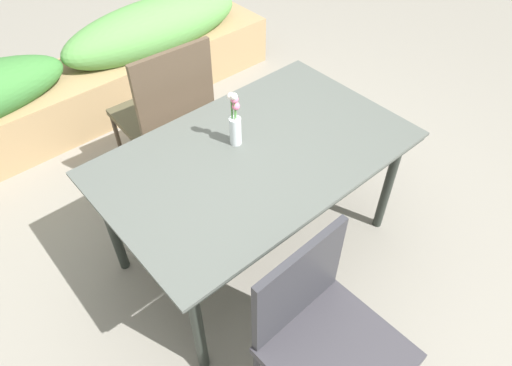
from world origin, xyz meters
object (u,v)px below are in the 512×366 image
object	(u,v)px
chair_far_side	(167,111)
dining_table	(256,161)
planter_box	(71,83)
chair_near_left	(323,332)
flower_vase	(235,121)

from	to	relation	value
chair_far_side	dining_table	bearing A→B (deg)	-85.21
chair_far_side	planter_box	world-z (taller)	chair_far_side
chair_near_left	planter_box	bearing A→B (deg)	-94.28
chair_near_left	planter_box	distance (m)	2.57
chair_near_left	planter_box	xyz separation A→B (m)	(0.12, 2.56, -0.18)
chair_far_side	chair_near_left	xyz separation A→B (m)	(-0.31, -1.54, -0.04)
flower_vase	dining_table	bearing A→B (deg)	-74.78
chair_far_side	flower_vase	xyz separation A→B (m)	(-0.00, -0.65, 0.30)
chair_far_side	flower_vase	distance (m)	0.72
chair_far_side	chair_near_left	distance (m)	1.57
flower_vase	planter_box	xyz separation A→B (m)	(-0.18, 1.67, -0.52)
chair_far_side	planter_box	xyz separation A→B (m)	(-0.19, 1.02, -0.22)
planter_box	chair_near_left	bearing A→B (deg)	-92.75
flower_vase	chair_near_left	bearing A→B (deg)	-108.96
dining_table	planter_box	size ratio (longest dim) A/B	0.45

